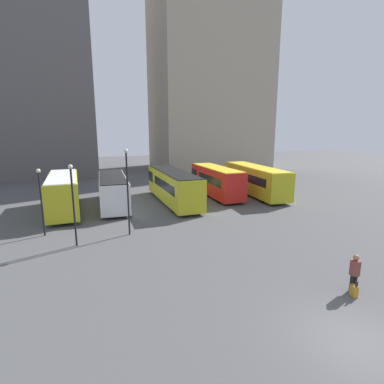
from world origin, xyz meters
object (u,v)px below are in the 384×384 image
object	(u,v)px
lamp_post_1	(41,196)
bus_2	(173,185)
bus_4	(255,179)
lamp_post_2	(73,199)
bus_1	(113,189)
lamp_post_0	(128,186)
suitcase	(354,291)
bus_0	(63,193)
traveler	(355,270)
bus_3	(216,181)

from	to	relation	value
lamp_post_1	bus_2	bearing A→B (deg)	28.76
bus_4	lamp_post_2	world-z (taller)	lamp_post_2
bus_1	lamp_post_1	xyz separation A→B (m)	(-5.57, -7.04, 1.24)
lamp_post_1	lamp_post_0	bearing A→B (deg)	-18.98
bus_2	lamp_post_0	distance (m)	10.25
suitcase	lamp_post_1	xyz separation A→B (m)	(-13.68, 13.74, 2.59)
lamp_post_2	lamp_post_0	bearing A→B (deg)	14.71
bus_0	suitcase	bearing A→B (deg)	-148.01
suitcase	bus_4	bearing A→B (deg)	-5.73
bus_4	bus_1	bearing A→B (deg)	92.58
bus_0	suitcase	world-z (taller)	bus_0
lamp_post_1	traveler	bearing A→B (deg)	-43.58
bus_1	suitcase	world-z (taller)	bus_1
lamp_post_1	bus_1	bearing A→B (deg)	51.61
traveler	lamp_post_2	xyz separation A→B (m)	(-11.94, 10.49, 2.06)
traveler	suitcase	xyz separation A→B (m)	(-0.36, -0.37, -0.79)
lamp_post_2	bus_3	bearing A→B (deg)	34.68
bus_0	lamp_post_1	distance (m)	6.38
bus_2	suitcase	size ratio (longest dim) A/B	15.35
traveler	lamp_post_2	bearing A→B (deg)	63.78
bus_2	suitcase	distance (m)	20.21
bus_4	bus_2	bearing A→B (deg)	95.57
bus_0	bus_4	size ratio (longest dim) A/B	0.82
bus_2	bus_1	bearing A→B (deg)	84.00
traveler	bus_1	bearing A→B (deg)	37.64
bus_4	lamp_post_0	distance (m)	17.90
bus_4	lamp_post_2	size ratio (longest dim) A/B	2.18
bus_0	lamp_post_0	bearing A→B (deg)	-151.23
bus_0	bus_2	world-z (taller)	bus_0
lamp_post_0	bus_4	bearing A→B (deg)	28.09
bus_1	suitcase	bearing A→B (deg)	-154.67
bus_0	lamp_post_0	distance (m)	9.45
bus_3	traveler	size ratio (longest dim) A/B	5.32
lamp_post_0	lamp_post_2	bearing A→B (deg)	-165.29
suitcase	lamp_post_2	bearing A→B (deg)	61.92
traveler	lamp_post_1	xyz separation A→B (m)	(-14.04, 13.36, 1.79)
bus_1	suitcase	distance (m)	22.34
bus_0	lamp_post_0	size ratio (longest dim) A/B	1.54
bus_0	lamp_post_2	xyz separation A→B (m)	(0.95, -9.06, 1.32)
lamp_post_0	traveler	bearing A→B (deg)	-53.68
bus_2	bus_3	size ratio (longest dim) A/B	1.24
bus_0	bus_1	world-z (taller)	bus_0
bus_3	traveler	distance (m)	20.94
bus_3	suitcase	size ratio (longest dim) A/B	12.35
bus_3	bus_4	bearing A→B (deg)	-100.28
traveler	lamp_post_0	bearing A→B (deg)	51.41
bus_2	lamp_post_1	distance (m)	13.14
bus_4	suitcase	bearing A→B (deg)	163.90
bus_2	lamp_post_2	world-z (taller)	lamp_post_2
bus_0	bus_1	bearing A→B (deg)	-79.31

